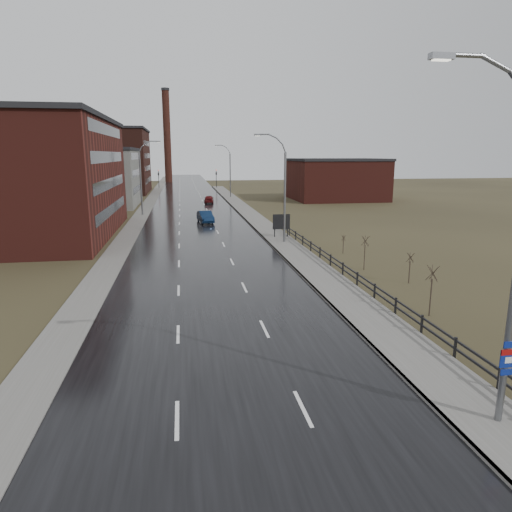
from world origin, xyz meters
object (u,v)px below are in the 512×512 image
object	(u,v)px
streetlight_main	(510,256)
car_far	(209,199)
billboard	(281,222)
car_near	(205,217)

from	to	relation	value
streetlight_main	car_far	bearing A→B (deg)	93.80
streetlight_main	billboard	size ratio (longest dim) A/B	4.41
car_near	car_far	xyz separation A→B (m)	(2.09, 26.50, -0.05)
billboard	car_far	bearing A→B (deg)	98.17
streetlight_main	car_near	distance (m)	51.10
streetlight_main	car_near	world-z (taller)	streetlight_main
car_near	streetlight_main	bearing A→B (deg)	-89.61
streetlight_main	car_near	bearing A→B (deg)	98.13
billboard	car_near	world-z (taller)	billboard
billboard	car_near	bearing A→B (deg)	120.28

